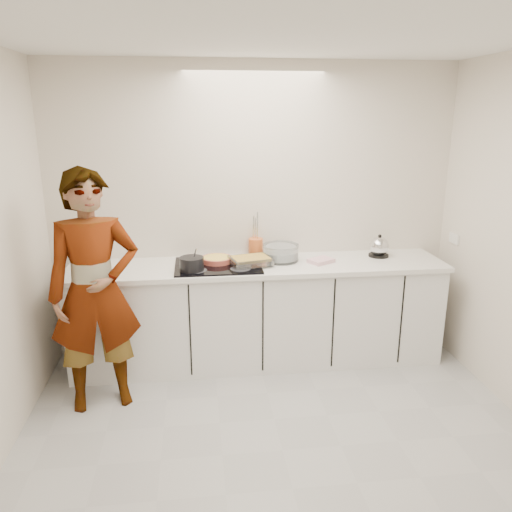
{
  "coord_description": "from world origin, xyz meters",
  "views": [
    {
      "loc": [
        -0.52,
        -2.79,
        2.17
      ],
      "look_at": [
        -0.05,
        1.05,
        1.05
      ],
      "focal_mm": 35.0,
      "sensor_mm": 36.0,
      "label": 1
    }
  ],
  "objects": [
    {
      "name": "base_cabinets",
      "position": [
        0.0,
        1.28,
        0.43
      ],
      "size": [
        3.2,
        0.58,
        0.87
      ],
      "primitive_type": "cube",
      "color": "white",
      "rests_on": "floor"
    },
    {
      "name": "mixing_bowl",
      "position": [
        0.21,
        1.36,
        0.98
      ],
      "size": [
        0.32,
        0.32,
        0.14
      ],
      "color": "silver",
      "rests_on": "countertop"
    },
    {
      "name": "ceiling",
      "position": [
        0.0,
        0.0,
        2.6
      ],
      "size": [
        3.6,
        3.2,
        0.0
      ],
      "primitive_type": "cube",
      "color": "white",
      "rests_on": "wall_back"
    },
    {
      "name": "baking_dish",
      "position": [
        -0.07,
        1.23,
        0.96
      ],
      "size": [
        0.38,
        0.31,
        0.06
      ],
      "color": "silver",
      "rests_on": "hob"
    },
    {
      "name": "saucepan",
      "position": [
        -0.57,
        1.13,
        0.98
      ],
      "size": [
        0.26,
        0.26,
        0.19
      ],
      "color": "black",
      "rests_on": "hob"
    },
    {
      "name": "countertop",
      "position": [
        0.0,
        1.28,
        0.89
      ],
      "size": [
        3.24,
        0.64,
        0.04
      ],
      "primitive_type": "cube",
      "color": "white",
      "rests_on": "base_cabinets"
    },
    {
      "name": "wall_back",
      "position": [
        0.0,
        1.6,
        1.3
      ],
      "size": [
        3.6,
        0.0,
        2.6
      ],
      "primitive_type": "cube",
      "color": "beige",
      "rests_on": "ground"
    },
    {
      "name": "floor",
      "position": [
        0.0,
        0.0,
        0.0
      ],
      "size": [
        3.6,
        3.2,
        0.0
      ],
      "primitive_type": "cube",
      "color": "#AEAEAD",
      "rests_on": "ground"
    },
    {
      "name": "tart_dish",
      "position": [
        -0.36,
        1.34,
        0.95
      ],
      "size": [
        0.33,
        0.33,
        0.04
      ],
      "color": "#AE493B",
      "rests_on": "hob"
    },
    {
      "name": "kettle",
      "position": [
        1.11,
        1.39,
        1.0
      ],
      "size": [
        0.18,
        0.18,
        0.2
      ],
      "color": "black",
      "rests_on": "countertop"
    },
    {
      "name": "utensil_crock",
      "position": [
        0.01,
        1.53,
        0.99
      ],
      "size": [
        0.17,
        0.17,
        0.16
      ],
      "primitive_type": "cylinder",
      "rotation": [
        0.0,
        0.0,
        0.39
      ],
      "color": "orange",
      "rests_on": "countertop"
    },
    {
      "name": "hob",
      "position": [
        -0.35,
        1.26,
        0.92
      ],
      "size": [
        0.72,
        0.54,
        0.01
      ],
      "primitive_type": "cube",
      "color": "black",
      "rests_on": "countertop"
    },
    {
      "name": "wall_front",
      "position": [
        0.0,
        -1.6,
        1.3
      ],
      "size": [
        3.6,
        0.0,
        2.6
      ],
      "primitive_type": "cube",
      "color": "beige",
      "rests_on": "ground"
    },
    {
      "name": "tea_towel",
      "position": [
        0.54,
        1.26,
        0.93
      ],
      "size": [
        0.25,
        0.23,
        0.03
      ],
      "primitive_type": "cube",
      "rotation": [
        0.0,
        0.0,
        0.51
      ],
      "color": "white",
      "rests_on": "countertop"
    },
    {
      "name": "cook",
      "position": [
        -1.27,
        0.75,
        0.9
      ],
      "size": [
        0.74,
        0.58,
        1.81
      ],
      "primitive_type": "imported",
      "rotation": [
        0.0,
        0.0,
        0.24
      ],
      "color": "white",
      "rests_on": "floor"
    }
  ]
}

